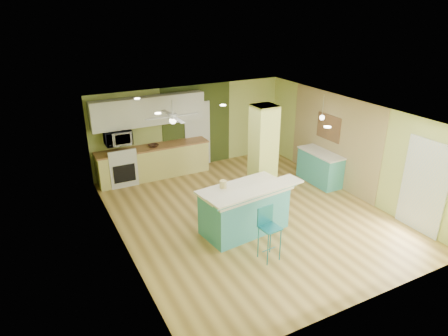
{
  "coord_description": "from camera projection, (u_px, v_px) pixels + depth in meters",
  "views": [
    {
      "loc": [
        -4.44,
        -7.19,
        4.75
      ],
      "look_at": [
        -0.48,
        0.4,
        1.16
      ],
      "focal_mm": 32.0,
      "sensor_mm": 36.0,
      "label": 1
    }
  ],
  "objects": [
    {
      "name": "floor",
      "position": [
        249.0,
        215.0,
        9.62
      ],
      "size": [
        6.0,
        7.0,
        0.01
      ],
      "primitive_type": "cube",
      "color": "olive",
      "rests_on": "ground"
    },
    {
      "name": "ceiling",
      "position": [
        252.0,
        113.0,
        8.65
      ],
      "size": [
        6.0,
        7.0,
        0.01
      ],
      "primitive_type": "cube",
      "color": "white",
      "rests_on": "wall_back"
    },
    {
      "name": "wall_back",
      "position": [
        191.0,
        127.0,
        12.0
      ],
      "size": [
        6.0,
        0.01,
        2.5
      ],
      "primitive_type": "cube",
      "color": "#BCCA6C",
      "rests_on": "floor"
    },
    {
      "name": "wall_front",
      "position": [
        366.0,
        242.0,
        6.27
      ],
      "size": [
        6.0,
        0.01,
        2.5
      ],
      "primitive_type": "cube",
      "color": "#BCCA6C",
      "rests_on": "floor"
    },
    {
      "name": "wall_left",
      "position": [
        120.0,
        194.0,
        7.85
      ],
      "size": [
        0.01,
        7.0,
        2.5
      ],
      "primitive_type": "cube",
      "color": "#BCCA6C",
      "rests_on": "floor"
    },
    {
      "name": "wall_right",
      "position": [
        349.0,
        146.0,
        10.41
      ],
      "size": [
        0.01,
        7.0,
        2.5
      ],
      "primitive_type": "cube",
      "color": "#BCCA6C",
      "rests_on": "floor"
    },
    {
      "name": "wood_panel",
      "position": [
        333.0,
        140.0,
        10.9
      ],
      "size": [
        0.02,
        3.4,
        2.5
      ],
      "primitive_type": "cube",
      "color": "#998257",
      "rests_on": "floor"
    },
    {
      "name": "olive_accent",
      "position": [
        197.0,
        126.0,
        12.07
      ],
      "size": [
        2.2,
        0.02,
        2.5
      ],
      "primitive_type": "cube",
      "color": "#3C4A1D",
      "rests_on": "floor"
    },
    {
      "name": "interior_door",
      "position": [
        197.0,
        134.0,
        12.14
      ],
      "size": [
        0.82,
        0.05,
        2.0
      ],
      "primitive_type": "cube",
      "color": "white",
      "rests_on": "floor"
    },
    {
      "name": "french_door",
      "position": [
        424.0,
        187.0,
        8.59
      ],
      "size": [
        0.04,
        1.08,
        2.1
      ],
      "primitive_type": "cube",
      "color": "silver",
      "rests_on": "floor"
    },
    {
      "name": "column",
      "position": [
        263.0,
        155.0,
        9.82
      ],
      "size": [
        0.55,
        0.55,
        2.5
      ],
      "primitive_type": "cube",
      "color": "#BCC35A",
      "rests_on": "floor"
    },
    {
      "name": "kitchen_run",
      "position": [
        154.0,
        162.0,
        11.49
      ],
      "size": [
        3.25,
        0.63,
        0.94
      ],
      "color": "#DED574",
      "rests_on": "floor"
    },
    {
      "name": "stove",
      "position": [
        121.0,
        168.0,
        11.09
      ],
      "size": [
        0.76,
        0.66,
        1.08
      ],
      "color": "silver",
      "rests_on": "floor"
    },
    {
      "name": "upper_cabinets",
      "position": [
        149.0,
        111.0,
        11.02
      ],
      "size": [
        3.2,
        0.34,
        0.8
      ],
      "primitive_type": "cube",
      "color": "white",
      "rests_on": "wall_back"
    },
    {
      "name": "microwave",
      "position": [
        118.0,
        138.0,
        10.75
      ],
      "size": [
        0.7,
        0.48,
        0.39
      ],
      "primitive_type": "imported",
      "color": "white",
      "rests_on": "wall_back"
    },
    {
      "name": "ceiling_fan",
      "position": [
        173.0,
        117.0,
        9.98
      ],
      "size": [
        1.41,
        1.41,
        0.61
      ],
      "color": "silver",
      "rests_on": "ceiling"
    },
    {
      "name": "pendant_lamp",
      "position": [
        322.0,
        117.0,
        10.63
      ],
      "size": [
        0.14,
        0.14,
        0.69
      ],
      "color": "silver",
      "rests_on": "ceiling"
    },
    {
      "name": "wall_decor",
      "position": [
        329.0,
        127.0,
        10.93
      ],
      "size": [
        0.03,
        0.9,
        0.7
      ],
      "primitive_type": "cube",
      "color": "brown",
      "rests_on": "wood_panel"
    },
    {
      "name": "peninsula",
      "position": [
        245.0,
        209.0,
        8.74
      ],
      "size": [
        2.25,
        1.4,
        1.18
      ],
      "rotation": [
        0.0,
        0.0,
        0.12
      ],
      "color": "teal",
      "rests_on": "floor"
    },
    {
      "name": "bar_stool",
      "position": [
        268.0,
        225.0,
        7.74
      ],
      "size": [
        0.39,
        0.39,
        1.1
      ],
      "rotation": [
        0.0,
        0.0,
        0.09
      ],
      "color": "teal",
      "rests_on": "floor"
    },
    {
      "name": "side_counter",
      "position": [
        320.0,
        167.0,
        11.16
      ],
      "size": [
        0.6,
        1.4,
        0.9
      ],
      "color": "teal",
      "rests_on": "floor"
    },
    {
      "name": "fruit_bowl",
      "position": [
        153.0,
        146.0,
        11.27
      ],
      "size": [
        0.33,
        0.33,
        0.07
      ],
      "primitive_type": "imported",
      "rotation": [
        0.0,
        0.0,
        0.15
      ],
      "color": "#382217",
      "rests_on": "kitchen_run"
    },
    {
      "name": "canister",
      "position": [
        223.0,
        184.0,
        8.58
      ],
      "size": [
        0.15,
        0.15,
        0.17
      ],
      "primitive_type": "cylinder",
      "color": "gold",
      "rests_on": "peninsula"
    }
  ]
}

